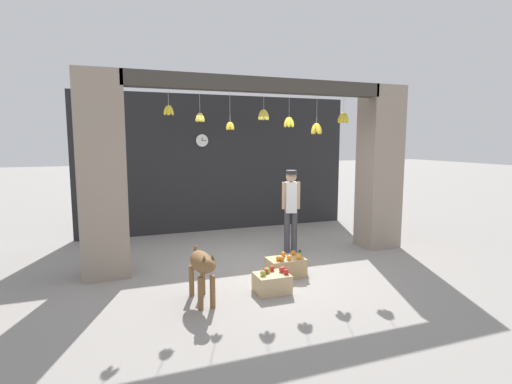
{
  "coord_description": "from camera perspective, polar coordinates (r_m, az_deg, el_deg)",
  "views": [
    {
      "loc": [
        -2.47,
        -6.2,
        2.11
      ],
      "look_at": [
        0.0,
        0.42,
        1.19
      ],
      "focal_mm": 28.0,
      "sensor_mm": 36.0,
      "label": 1
    }
  ],
  "objects": [
    {
      "name": "ground_plane",
      "position": [
        7.0,
        1.22,
        -10.16
      ],
      "size": [
        60.0,
        60.0,
        0.0
      ],
      "primitive_type": "plane",
      "color": "gray"
    },
    {
      "name": "shop_back_wall",
      "position": [
        9.4,
        -5.22,
        4.07
      ],
      "size": [
        6.4,
        0.12,
        3.14
      ],
      "primitive_type": "cube",
      "color": "#232326",
      "rests_on": "ground_plane"
    },
    {
      "name": "shop_pillar_left",
      "position": [
        6.52,
        -21.12,
        2.15
      ],
      "size": [
        0.7,
        0.6,
        3.14
      ],
      "primitive_type": "cube",
      "color": "gray",
      "rests_on": "ground_plane"
    },
    {
      "name": "shop_pillar_right",
      "position": [
        8.23,
        17.21,
        3.3
      ],
      "size": [
        0.7,
        0.6,
        3.14
      ],
      "primitive_type": "cube",
      "color": "gray",
      "rests_on": "ground_plane"
    },
    {
      "name": "storefront_awning",
      "position": [
        6.85,
        1.24,
        14.56
      ],
      "size": [
        4.5,
        0.31,
        0.94
      ],
      "color": "#3D3833"
    },
    {
      "name": "dog",
      "position": [
        5.29,
        -7.71,
        -10.35
      ],
      "size": [
        0.28,
        0.94,
        0.73
      ],
      "rotation": [
        0.0,
        0.0,
        -1.54
      ],
      "color": "brown",
      "rests_on": "ground_plane"
    },
    {
      "name": "shopkeeper",
      "position": [
        7.48,
        5.01,
        -1.88
      ],
      "size": [
        0.33,
        0.28,
        1.56
      ],
      "rotation": [
        0.0,
        0.0,
        2.87
      ],
      "color": "#424247",
      "rests_on": "ground_plane"
    },
    {
      "name": "fruit_crate_oranges",
      "position": [
        6.36,
        4.29,
        -10.56
      ],
      "size": [
        0.57,
        0.38,
        0.36
      ],
      "color": "tan",
      "rests_on": "ground_plane"
    },
    {
      "name": "fruit_crate_apples",
      "position": [
        5.72,
        2.31,
        -12.73
      ],
      "size": [
        0.47,
        0.38,
        0.33
      ],
      "color": "tan",
      "rests_on": "ground_plane"
    },
    {
      "name": "water_bottle",
      "position": [
        6.9,
        6.27,
        -9.4
      ],
      "size": [
        0.07,
        0.07,
        0.26
      ],
      "color": "#38934C",
      "rests_on": "ground_plane"
    },
    {
      "name": "wall_clock",
      "position": [
        9.21,
        -7.72,
        7.3
      ],
      "size": [
        0.3,
        0.03,
        0.3
      ],
      "color": "black"
    }
  ]
}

